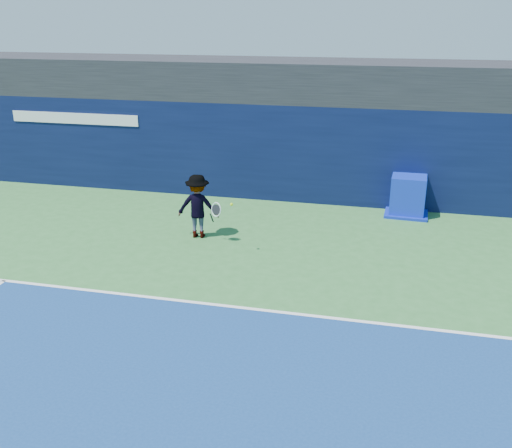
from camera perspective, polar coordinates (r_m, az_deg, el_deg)
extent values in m
plane|color=#327034|center=(9.38, -9.10, -16.63)|extent=(80.00, 80.00, 0.00)
cube|color=white|center=(11.75, -3.64, -8.11)|extent=(24.00, 0.10, 0.01)
cube|color=black|center=(18.72, 3.78, 14.21)|extent=(36.00, 3.00, 1.20)
cube|color=black|center=(18.10, 3.09, 7.26)|extent=(36.00, 1.00, 3.00)
cube|color=white|center=(19.90, -17.72, 10.03)|extent=(4.50, 0.04, 0.35)
cube|color=#0C22AB|center=(17.30, 14.95, 2.83)|extent=(1.03, 1.03, 1.17)
cube|color=#0B1DA0|center=(17.47, 14.79, 1.11)|extent=(1.28, 1.28, 0.08)
imported|color=white|center=(15.00, -5.83, 1.79)|extent=(1.16, 0.74, 1.70)
cylinder|color=black|center=(14.70, -4.45, 0.63)|extent=(0.08, 0.15, 0.27)
torus|color=white|center=(14.53, -4.01, 1.45)|extent=(0.31, 0.18, 0.30)
cylinder|color=black|center=(14.53, -4.01, 1.45)|extent=(0.26, 0.14, 0.26)
sphere|color=#ABD217|center=(13.68, -2.46, 1.97)|extent=(0.08, 0.08, 0.08)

